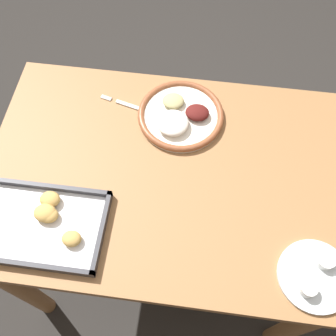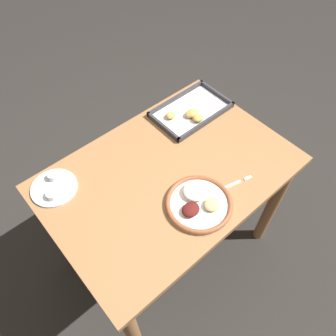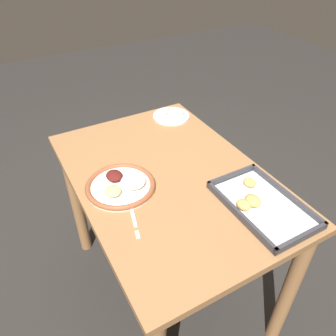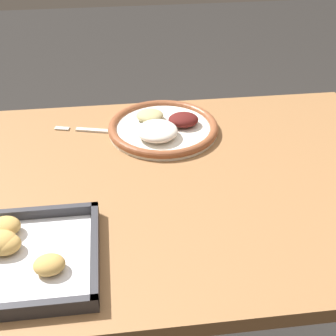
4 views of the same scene
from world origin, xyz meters
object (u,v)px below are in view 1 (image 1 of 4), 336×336
Objects in this scene: dinner_plate at (180,115)px; fork at (131,106)px; baking_tray at (40,222)px; saucer_plate at (315,275)px.

fork is (0.16, -0.02, -0.01)m from dinner_plate.
baking_tray is at bearing 50.02° from dinner_plate.
dinner_plate reaches higher than fork.
saucer_plate is (-0.54, 0.46, 0.01)m from fork.
dinner_plate is 0.72× the size of baking_tray.
dinner_plate is 1.42× the size of fork.
dinner_plate is at bearing -173.76° from fork.
baking_tray reaches higher than fork.
baking_tray is at bearing 82.17° from fork.
fork is at bearing -8.40° from dinner_plate.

